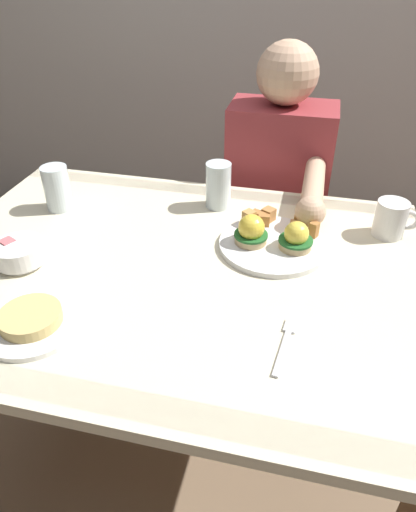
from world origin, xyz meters
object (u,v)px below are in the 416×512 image
fork (285,343)px  water_glass_far (58,190)px  fruit_bowl (19,253)px  coffee_mug (392,218)px  side_plate (32,321)px  diner_person (277,195)px  eggs_benedict_plate (272,238)px  dining_table (173,299)px  water_glass_near (218,189)px

fork → water_glass_far: water_glass_far is taller
fruit_bowl → water_glass_far: bearing=98.8°
coffee_mug → fork: bearing=-115.6°
side_plate → diner_person: 0.96m
side_plate → diner_person: (0.40, 0.87, -0.10)m
eggs_benedict_plate → fruit_bowl: size_ratio=2.25×
water_glass_far → side_plate: water_glass_far is taller
dining_table → diner_person: (0.19, 0.60, 0.02)m
coffee_mug → diner_person: diner_person is taller
water_glass_near → water_glass_far: (-0.44, -0.12, 0.00)m
dining_table → coffee_mug: size_ratio=10.76×
dining_table → eggs_benedict_plate: bearing=31.4°
eggs_benedict_plate → diner_person: diner_person is taller
dining_table → coffee_mug: (0.51, 0.26, 0.16)m
eggs_benedict_plate → side_plate: (-0.43, -0.40, -0.01)m
fork → eggs_benedict_plate: bearing=101.4°
water_glass_far → eggs_benedict_plate: bearing=-5.6°
fruit_bowl → diner_person: 0.87m
fork → side_plate: (-0.50, -0.07, 0.01)m
water_glass_far → coffee_mug: bearing=4.2°
dining_table → side_plate: side_plate is taller
eggs_benedict_plate → water_glass_near: 0.25m
fork → side_plate: size_ratio=0.78×
diner_person → water_glass_near: bearing=-116.8°
water_glass_far → side_plate: bearing=-68.3°
water_glass_far → diner_person: size_ratio=0.11×
water_glass_near → diner_person: size_ratio=0.11×
fruit_bowl → fork: (0.64, -0.12, -0.03)m
water_glass_far → side_plate: 0.50m
diner_person → water_glass_far: bearing=-145.2°
water_glass_far → water_glass_near: bearing=15.0°
fruit_bowl → side_plate: 0.24m
fruit_bowl → fork: size_ratio=0.77×
water_glass_near → diner_person: (0.14, 0.29, -0.15)m
coffee_mug → water_glass_near: bearing=173.8°
fruit_bowl → side_plate: fruit_bowl is taller
coffee_mug → water_glass_far: water_glass_far is taller
water_glass_near → diner_person: 0.35m
fork → water_glass_near: 0.57m
dining_table → water_glass_near: size_ratio=9.17×
dining_table → water_glass_near: bearing=81.7°
dining_table → water_glass_far: water_glass_far is taller
eggs_benedict_plate → diner_person: (-0.03, 0.46, -0.11)m
eggs_benedict_plate → water_glass_near: bearing=134.9°
water_glass_near → fork: bearing=-64.5°
diner_person → side_plate: bearing=-114.6°
eggs_benedict_plate → coffee_mug: bearing=23.7°
diner_person → dining_table: bearing=-107.6°
dining_table → eggs_benedict_plate: (0.22, 0.14, 0.13)m
fruit_bowl → coffee_mug: coffee_mug is taller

